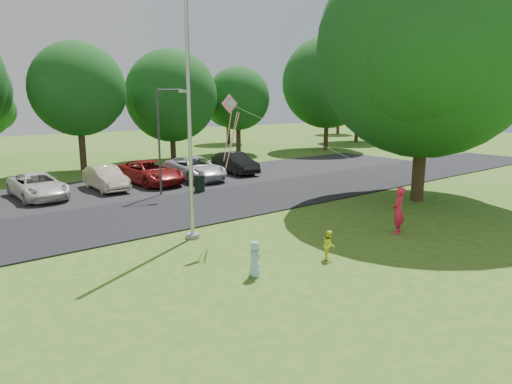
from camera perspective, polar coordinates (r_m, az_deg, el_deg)
ground at (r=15.48m, az=13.31°, el=-7.55°), size 120.00×120.00×0.00m
park_road at (r=21.94m, az=-5.36°, el=-1.51°), size 60.00×6.00×0.06m
parking_strip at (r=27.52m, az=-12.77°, el=0.93°), size 42.00×7.00×0.06m
flagpole at (r=16.15m, az=-8.33°, el=8.55°), size 0.50×0.50×10.00m
street_lamp at (r=23.98m, az=-11.55°, el=7.43°), size 1.49×0.72×5.56m
trash_can at (r=24.79m, az=-7.07°, el=1.02°), size 0.59×0.59×0.94m
big_tree at (r=23.67m, az=20.68°, el=15.88°), size 10.88×10.36×12.52m
tree_row at (r=35.72m, az=-17.08°, el=12.27°), size 64.35×11.94×10.88m
horizon_trees at (r=45.61m, az=-18.56°, el=10.16°), size 77.46×7.20×7.02m
parked_cars at (r=27.45m, az=-12.79°, el=2.40°), size 14.45×5.43×1.39m
woman at (r=17.90m, az=17.35°, el=-2.21°), size 0.76×0.65×1.77m
child_yellow at (r=14.66m, az=9.13°, el=-6.53°), size 0.57×0.57×0.94m
child_blue at (r=13.08m, az=-0.17°, el=-8.37°), size 0.53×0.61×1.06m
kite at (r=15.84m, az=-2.79°, el=9.25°), size 5.70×3.53×3.14m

